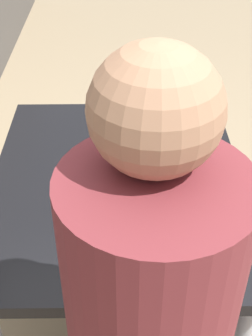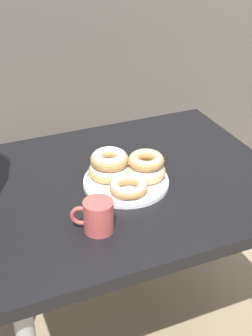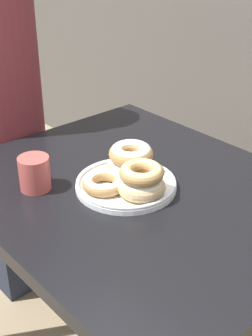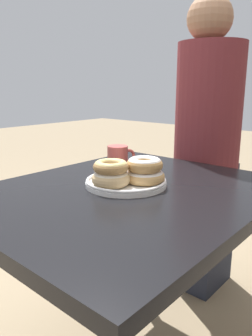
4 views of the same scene
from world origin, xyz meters
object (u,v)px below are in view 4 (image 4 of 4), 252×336
donut_plate (127,174)px  person_figure (207,149)px  coffee_mug (118,157)px  dining_table (128,212)px

donut_plate → person_figure: bearing=-176.0°
donut_plate → coffee_mug: donut_plate is taller
dining_table → coffee_mug: (-0.18, -0.21, 0.13)m
dining_table → donut_plate: bearing=-127.2°
donut_plate → coffee_mug: 0.25m
donut_plate → coffee_mug: size_ratio=2.44×
dining_table → donut_plate: donut_plate is taller
dining_table → coffee_mug: bearing=-130.8°
dining_table → person_figure: bearing=-174.4°
person_figure → coffee_mug: bearing=-16.6°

